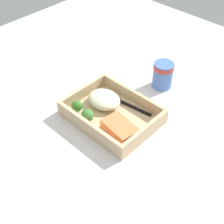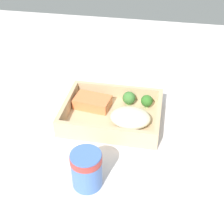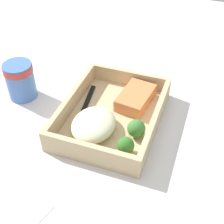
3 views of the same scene
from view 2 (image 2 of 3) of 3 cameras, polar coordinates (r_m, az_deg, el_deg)
name	(u,v)px [view 2 (image 2 of 3)]	position (r cm, az deg, el deg)	size (l,w,h in cm)	color
ground_plane	(112,122)	(92.40, 0.00, -1.82)	(160.00, 160.00, 2.00)	silver
takeout_tray	(112,118)	(91.39, 0.00, -1.04)	(27.84, 21.36, 1.20)	tan
tray_rim	(112,110)	(89.74, 0.00, 0.30)	(27.84, 21.36, 4.18)	tan
salmon_fillet	(92,102)	(94.12, -3.59, 1.82)	(10.57, 6.63, 3.13)	#EB7B46
mashed_potatoes	(130,118)	(87.43, 3.38, -1.04)	(11.42, 9.37, 3.94)	beige
broccoli_floret_1	(147,101)	(93.83, 6.38, 2.00)	(3.58, 3.58, 4.09)	#89A265
broccoli_floret_2	(129,98)	(94.75, 3.11, 2.54)	(3.94, 3.94, 4.18)	#74A24F
fork	(106,131)	(85.56, -1.02, -3.51)	(15.88, 3.83, 0.44)	black
paper_cup	(87,168)	(70.95, -4.68, -10.15)	(7.18, 7.18, 9.41)	#476EB9
receipt_slip	(212,155)	(84.69, 17.76, -7.48)	(9.83, 13.06, 0.24)	white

